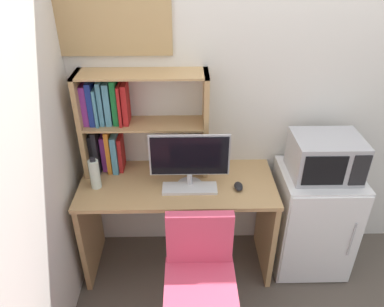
{
  "coord_description": "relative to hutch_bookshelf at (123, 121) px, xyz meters",
  "views": [
    {
      "loc": [
        -0.82,
        -2.36,
        2.26
      ],
      "look_at": [
        -0.78,
        -0.32,
        1.02
      ],
      "focal_mm": 34.63,
      "sensor_mm": 36.0,
      "label": 1
    }
  ],
  "objects": [
    {
      "name": "wall_back",
      "position": [
        1.64,
        0.12,
        0.14
      ],
      "size": [
        6.4,
        0.04,
        2.6
      ],
      "primitive_type": "cube",
      "color": "silver",
      "rests_on": "ground_plane"
    },
    {
      "name": "desk",
      "position": [
        0.36,
        -0.18,
        -0.62
      ],
      "size": [
        1.34,
        0.57,
        0.77
      ],
      "color": "tan",
      "rests_on": "ground_plane"
    },
    {
      "name": "hutch_bookshelf",
      "position": [
        0.0,
        0.0,
        0.0
      ],
      "size": [
        0.86,
        0.23,
        0.72
      ],
      "color": "tan",
      "rests_on": "desk"
    },
    {
      "name": "monitor",
      "position": [
        0.45,
        -0.22,
        -0.16
      ],
      "size": [
        0.53,
        0.17,
        0.39
      ],
      "color": "#B7B7BC",
      "rests_on": "desk"
    },
    {
      "name": "keyboard",
      "position": [
        0.45,
        -0.26,
        -0.37
      ],
      "size": [
        0.37,
        0.13,
        0.02
      ],
      "primitive_type": "cube",
      "color": "silver",
      "rests_on": "desk"
    },
    {
      "name": "computer_mouse",
      "position": [
        0.77,
        -0.26,
        -0.36
      ],
      "size": [
        0.06,
        0.1,
        0.04
      ],
      "primitive_type": "ellipsoid",
      "color": "black",
      "rests_on": "desk"
    },
    {
      "name": "water_bottle",
      "position": [
        -0.18,
        -0.22,
        -0.28
      ],
      "size": [
        0.07,
        0.07,
        0.23
      ],
      "color": "silver",
      "rests_on": "desk"
    },
    {
      "name": "mini_fridge",
      "position": [
        1.36,
        -0.17,
        -0.75
      ],
      "size": [
        0.54,
        0.51,
        0.82
      ],
      "color": "white",
      "rests_on": "ground_plane"
    },
    {
      "name": "microwave",
      "position": [
        1.36,
        -0.17,
        -0.19
      ],
      "size": [
        0.45,
        0.36,
        0.28
      ],
      "color": "#ADADB2",
      "rests_on": "mini_fridge"
    },
    {
      "name": "desk_chair",
      "position": [
        0.5,
        -0.79,
        -0.75
      ],
      "size": [
        0.48,
        0.48,
        0.89
      ],
      "color": "black",
      "rests_on": "ground_plane"
    },
    {
      "name": "wall_corkboard",
      "position": [
        -0.03,
        0.09,
        0.63
      ],
      "size": [
        0.75,
        0.02,
        0.41
      ],
      "primitive_type": "cube",
      "color": "tan"
    }
  ]
}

